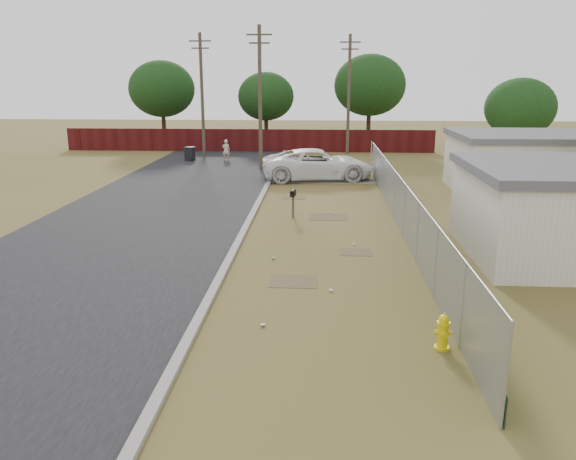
# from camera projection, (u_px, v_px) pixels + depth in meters

# --- Properties ---
(ground) EXTENTS (120.00, 120.00, 0.00)m
(ground) POSITION_uv_depth(u_px,v_px,m) (321.00, 236.00, 21.33)
(ground) COLOR brown
(ground) RESTS_ON ground
(street) EXTENTS (15.10, 60.00, 0.12)m
(street) POSITION_uv_depth(u_px,v_px,m) (193.00, 192.00, 29.47)
(street) COLOR black
(street) RESTS_ON ground
(chainlink_fence) EXTENTS (0.10, 27.06, 2.02)m
(chainlink_fence) POSITION_uv_depth(u_px,v_px,m) (401.00, 210.00, 21.93)
(chainlink_fence) COLOR #96999F
(chainlink_fence) RESTS_ON ground
(privacy_fence) EXTENTS (30.00, 0.12, 1.80)m
(privacy_fence) POSITION_uv_depth(u_px,v_px,m) (248.00, 140.00, 45.52)
(privacy_fence) COLOR #410D0E
(privacy_fence) RESTS_ON ground
(utility_poles) EXTENTS (12.60, 8.24, 9.00)m
(utility_poles) POSITION_uv_depth(u_px,v_px,m) (272.00, 94.00, 40.22)
(utility_poles) COLOR #493D30
(utility_poles) RESTS_ON ground
(houses) EXTENTS (9.30, 17.24, 3.10)m
(houses) POSITION_uv_depth(u_px,v_px,m) (554.00, 183.00, 23.39)
(houses) COLOR silver
(houses) RESTS_ON ground
(horizon_trees) EXTENTS (33.32, 31.94, 7.78)m
(horizon_trees) POSITION_uv_depth(u_px,v_px,m) (334.00, 94.00, 42.76)
(horizon_trees) COLOR black
(horizon_trees) RESTS_ON ground
(fire_hydrant) EXTENTS (0.38, 0.37, 0.85)m
(fire_hydrant) POSITION_uv_depth(u_px,v_px,m) (443.00, 332.00, 12.34)
(fire_hydrant) COLOR yellow
(fire_hydrant) RESTS_ON ground
(mailbox) EXTENTS (0.25, 0.53, 1.22)m
(mailbox) POSITION_uv_depth(u_px,v_px,m) (293.00, 196.00, 23.86)
(mailbox) COLOR brown
(mailbox) RESTS_ON ground
(pickup_truck) EXTENTS (6.88, 3.96, 1.80)m
(pickup_truck) POSITION_uv_depth(u_px,v_px,m) (318.00, 164.00, 32.91)
(pickup_truck) COLOR white
(pickup_truck) RESTS_ON ground
(pedestrian) EXTENTS (0.57, 0.38, 1.52)m
(pedestrian) POSITION_uv_depth(u_px,v_px,m) (226.00, 150.00, 40.38)
(pedestrian) COLOR beige
(pedestrian) RESTS_ON ground
(trash_bin) EXTENTS (0.76, 0.83, 1.00)m
(trash_bin) POSITION_uv_depth(u_px,v_px,m) (190.00, 154.00, 40.51)
(trash_bin) COLOR black
(trash_bin) RESTS_ON ground
(scattered_litter) EXTENTS (2.88, 12.00, 0.07)m
(scattered_litter) POSITION_uv_depth(u_px,v_px,m) (314.00, 258.00, 18.58)
(scattered_litter) COLOR silver
(scattered_litter) RESTS_ON ground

